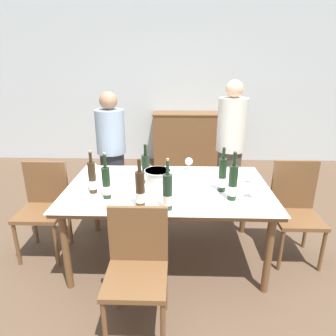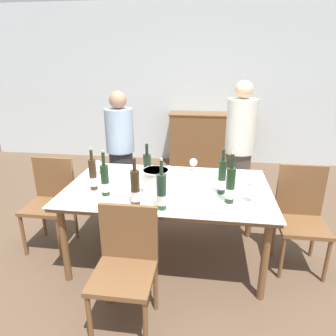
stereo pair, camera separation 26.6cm
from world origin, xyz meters
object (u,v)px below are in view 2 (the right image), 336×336
(wine_glass_3, at_px, (169,170))
(person_guest_left, at_px, (239,154))
(wine_bottle_3, at_px, (147,169))
(wine_bottle_6, at_px, (162,193))
(chair_near_front, at_px, (126,260))
(person_host, at_px, (121,155))
(sideboard_cabinet, at_px, (209,140))
(wine_bottle_4, at_px, (135,189))
(wine_glass_1, at_px, (193,163))
(wine_glass_0, at_px, (251,191))
(wine_bottle_1, at_px, (222,178))
(chair_left_end, at_px, (51,196))
(wine_bottle_5, at_px, (230,186))
(wine_bottle_2, at_px, (105,181))
(wine_glass_4, at_px, (254,177))
(ice_bucket, at_px, (156,181))
(wine_glass_2, at_px, (98,165))
(wine_bottle_0, at_px, (93,175))
(chair_right_end, at_px, (301,211))
(dining_table, at_px, (168,193))

(wine_glass_3, bearing_deg, person_guest_left, 46.05)
(wine_bottle_3, xyz_separation_m, wine_bottle_6, (0.22, -0.53, 0.01))
(chair_near_front, bearing_deg, person_host, 107.02)
(sideboard_cabinet, distance_m, wine_bottle_3, 2.83)
(wine_bottle_4, relative_size, wine_glass_1, 2.85)
(wine_glass_0, height_order, wine_glass_3, wine_glass_3)
(wine_bottle_1, relative_size, chair_left_end, 0.44)
(wine_glass_3, bearing_deg, chair_near_front, -100.83)
(sideboard_cabinet, distance_m, wine_bottle_5, 3.13)
(sideboard_cabinet, relative_size, wine_bottle_2, 3.58)
(wine_bottle_5, distance_m, wine_bottle_6, 0.56)
(wine_bottle_4, height_order, wine_glass_4, wine_bottle_4)
(ice_bucket, height_order, wine_glass_4, ice_bucket)
(ice_bucket, bearing_deg, wine_bottle_6, -71.17)
(wine_bottle_5, distance_m, chair_left_end, 1.81)
(sideboard_cabinet, distance_m, wine_glass_3, 2.76)
(wine_glass_4, bearing_deg, wine_bottle_6, -144.17)
(wine_bottle_4, height_order, wine_glass_2, wine_bottle_4)
(wine_glass_0, distance_m, wine_glass_4, 0.32)
(wine_bottle_2, xyz_separation_m, wine_glass_0, (1.20, 0.05, -0.04))
(wine_bottle_1, xyz_separation_m, chair_near_front, (-0.66, -0.71, -0.37))
(wine_bottle_6, height_order, chair_near_front, wine_bottle_6)
(wine_bottle_4, distance_m, wine_glass_4, 1.10)
(wine_glass_1, relative_size, wine_glass_4, 1.08)
(wine_glass_2, bearing_deg, ice_bucket, -30.12)
(chair_left_end, relative_size, chair_near_front, 1.03)
(wine_bottle_2, xyz_separation_m, person_guest_left, (1.20, 1.13, -0.06))
(wine_bottle_6, bearing_deg, wine_bottle_5, 19.61)
(wine_bottle_5, relative_size, person_host, 0.28)
(wine_bottle_1, relative_size, wine_bottle_5, 0.93)
(ice_bucket, relative_size, wine_bottle_2, 0.57)
(wine_bottle_6, relative_size, wine_glass_2, 2.78)
(wine_bottle_4, distance_m, person_guest_left, 1.56)
(wine_glass_1, bearing_deg, wine_bottle_4, -115.74)
(wine_bottle_0, height_order, wine_glass_4, wine_bottle_0)
(wine_bottle_0, height_order, wine_bottle_6, wine_bottle_6)
(wine_bottle_4, xyz_separation_m, chair_right_end, (1.41, 0.49, -0.35))
(chair_near_front, height_order, person_guest_left, person_guest_left)
(wine_bottle_2, bearing_deg, chair_near_front, -59.98)
(sideboard_cabinet, distance_m, ice_bucket, 3.06)
(wine_bottle_3, bearing_deg, wine_bottle_4, -89.26)
(wine_bottle_2, distance_m, chair_right_end, 1.78)
(sideboard_cabinet, relative_size, wine_bottle_1, 3.61)
(wine_bottle_6, height_order, wine_glass_0, wine_bottle_6)
(wine_bottle_1, distance_m, wine_glass_1, 0.59)
(wine_bottle_6, relative_size, chair_near_front, 0.46)
(dining_table, height_order, chair_left_end, chair_left_end)
(wine_bottle_4, height_order, wine_glass_0, wine_bottle_4)
(sideboard_cabinet, distance_m, wine_bottle_6, 3.32)
(wine_bottle_3, bearing_deg, wine_glass_2, 167.21)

